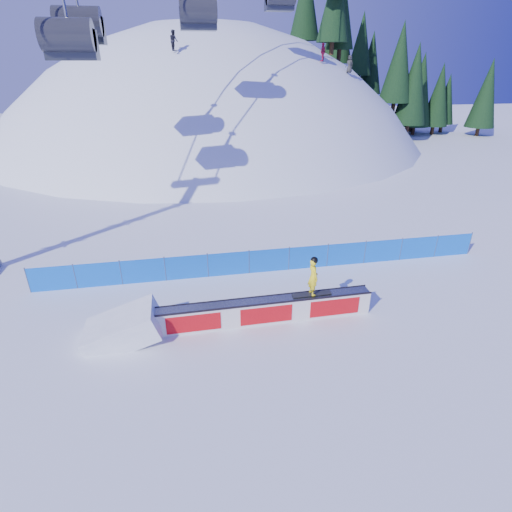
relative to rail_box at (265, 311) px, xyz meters
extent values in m
plane|color=white|center=(1.07, -0.38, -0.51)|extent=(160.00, 160.00, 0.00)
sphere|color=silver|center=(1.07, 41.62, -18.51)|extent=(64.00, 64.00, 64.00)
cylinder|color=#342014|center=(14.36, 37.21, 10.86)|extent=(0.50, 0.50, 1.40)
cone|color=black|center=(14.36, 37.21, 15.02)|extent=(3.13, 3.13, 7.12)
cylinder|color=#342014|center=(16.38, 40.73, 10.17)|extent=(0.50, 0.50, 1.40)
cone|color=black|center=(16.38, 40.73, 14.57)|extent=(3.35, 3.35, 7.60)
cylinder|color=#342014|center=(19.01, 43.48, 8.52)|extent=(0.50, 0.50, 1.40)
cone|color=black|center=(19.01, 43.48, 14.01)|extent=(4.30, 4.30, 9.78)
cylinder|color=#342014|center=(20.29, 43.66, 7.59)|extent=(0.50, 0.50, 1.40)
cone|color=black|center=(20.29, 43.66, 12.26)|extent=(3.58, 3.58, 8.14)
cylinder|color=#342014|center=(22.08, 37.09, 5.79)|extent=(0.50, 0.50, 1.40)
cone|color=black|center=(22.08, 37.09, 10.28)|extent=(3.42, 3.42, 7.78)
cylinder|color=#342014|center=(23.35, 44.97, 4.81)|extent=(0.50, 0.50, 1.40)
cone|color=black|center=(23.35, 44.97, 8.71)|extent=(2.90, 2.90, 6.59)
cylinder|color=#342014|center=(25.33, 36.26, 2.26)|extent=(0.50, 0.50, 1.40)
cone|color=black|center=(25.33, 36.26, 5.99)|extent=(2.76, 2.76, 6.26)
cylinder|color=#342014|center=(27.81, 40.24, 0.09)|extent=(0.50, 0.50, 1.40)
cone|color=black|center=(27.81, 40.24, 5.19)|extent=(3.96, 3.96, 8.99)
cylinder|color=#342014|center=(28.33, 37.93, 0.09)|extent=(0.50, 0.50, 1.40)
cone|color=black|center=(28.33, 37.93, 5.34)|extent=(4.09, 4.09, 9.29)
cylinder|color=#342014|center=(29.23, 43.92, 0.09)|extent=(0.50, 0.50, 1.40)
cone|color=black|center=(29.23, 43.92, 4.31)|extent=(3.19, 3.19, 7.24)
cylinder|color=#342014|center=(32.51, 39.21, 0.09)|extent=(0.50, 0.50, 1.40)
cone|color=black|center=(32.51, 39.21, 4.39)|extent=(3.26, 3.26, 7.41)
cylinder|color=#342014|center=(32.34, 39.79, 0.09)|extent=(0.50, 0.50, 1.40)
cone|color=black|center=(32.34, 39.79, 4.20)|extent=(3.09, 3.09, 7.02)
cylinder|color=#342014|center=(36.09, 43.84, 0.09)|extent=(0.50, 0.50, 1.40)
cone|color=black|center=(36.09, 43.84, 5.15)|extent=(3.93, 3.93, 8.93)
cylinder|color=#342014|center=(36.66, 39.09, 0.09)|extent=(0.50, 0.50, 1.40)
cone|color=black|center=(36.66, 39.09, 5.17)|extent=(3.95, 3.95, 8.97)
cube|color=blue|center=(1.07, 4.12, 0.09)|extent=(22.00, 0.03, 1.20)
cylinder|color=#3A4568|center=(-9.93, 4.12, 0.14)|extent=(0.05, 0.05, 1.30)
cylinder|color=#3A4568|center=(-7.93, 4.12, 0.14)|extent=(0.05, 0.05, 1.30)
cylinder|color=#3A4568|center=(-5.93, 4.12, 0.14)|extent=(0.05, 0.05, 1.30)
cylinder|color=#3A4568|center=(-3.93, 4.12, 0.14)|extent=(0.05, 0.05, 1.30)
cylinder|color=#3A4568|center=(-1.93, 4.12, 0.14)|extent=(0.05, 0.05, 1.30)
cylinder|color=#3A4568|center=(0.07, 4.12, 0.14)|extent=(0.05, 0.05, 1.30)
cylinder|color=#3A4568|center=(2.07, 4.12, 0.14)|extent=(0.05, 0.05, 1.30)
cylinder|color=#3A4568|center=(4.07, 4.12, 0.14)|extent=(0.05, 0.05, 1.30)
cylinder|color=#3A4568|center=(6.07, 4.12, 0.14)|extent=(0.05, 0.05, 1.30)
cylinder|color=#3A4568|center=(8.07, 4.12, 0.14)|extent=(0.05, 0.05, 1.30)
cylinder|color=#3A4568|center=(10.07, 4.12, 0.14)|extent=(0.05, 0.05, 1.30)
cylinder|color=#3A4568|center=(12.07, 4.12, 0.14)|extent=(0.05, 0.05, 1.30)
cylinder|color=#28282F|center=(-7.68, 10.17, 10.01)|extent=(2.40, 1.50, 1.50)
cylinder|color=#28282F|center=(-0.93, 17.55, 11.84)|extent=(2.40, 1.50, 1.50)
cube|color=silver|center=(0.00, 0.00, -0.02)|extent=(8.67, 0.64, 0.97)
cube|color=gray|center=(0.00, 0.00, 0.48)|extent=(8.58, 0.67, 0.04)
cube|color=black|center=(0.00, -0.29, 0.49)|extent=(8.66, 0.13, 0.06)
cube|color=black|center=(0.00, 0.29, 0.49)|extent=(8.66, 0.13, 0.06)
cube|color=red|center=(0.00, -0.28, -0.02)|extent=(8.23, 0.12, 0.73)
cube|color=red|center=(0.00, 0.28, -0.02)|extent=(8.23, 0.12, 0.73)
cube|color=black|center=(1.91, 0.02, 0.54)|extent=(1.59, 0.31, 0.03)
imported|color=yellow|center=(1.91, 0.02, 1.33)|extent=(0.44, 0.61, 1.54)
sphere|color=black|center=(1.91, 0.02, 2.05)|extent=(0.29, 0.29, 0.29)
imported|color=black|center=(-2.60, 26.98, 10.53)|extent=(0.87, 0.97, 1.65)
imported|color=#BE1B44|center=(11.70, 28.97, 9.71)|extent=(0.94, 0.99, 1.65)
imported|color=#195F9A|center=(-0.97, 36.06, 13.76)|extent=(1.12, 0.72, 1.65)
imported|color=#2A2A2A|center=(14.97, 29.91, 8.64)|extent=(0.88, 0.96, 1.65)
camera|label=1|loc=(-2.77, -12.93, 8.86)|focal=28.00mm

